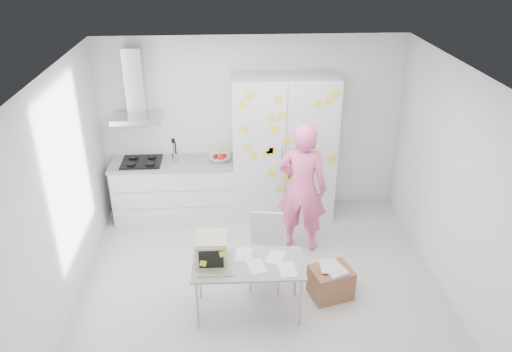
{
  "coord_description": "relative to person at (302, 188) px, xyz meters",
  "views": [
    {
      "loc": [
        -0.37,
        -5.07,
        4.03
      ],
      "look_at": [
        -0.02,
        0.71,
        1.14
      ],
      "focal_mm": 35.0,
      "sensor_mm": 36.0,
      "label": 1
    }
  ],
  "objects": [
    {
      "name": "cardboard_box",
      "position": [
        0.22,
        -1.07,
        -0.72
      ],
      "size": [
        0.56,
        0.49,
        0.42
      ],
      "rotation": [
        0.0,
        0.0,
        0.27
      ],
      "color": "brown",
      "rests_on": "ground"
    },
    {
      "name": "desk",
      "position": [
        -1.04,
        -1.25,
        -0.16
      ],
      "size": [
        1.26,
        0.65,
        0.99
      ],
      "rotation": [
        0.0,
        0.0,
        -0.01
      ],
      "color": "#92959B",
      "rests_on": "ground"
    },
    {
      "name": "person",
      "position": [
        0.0,
        0.0,
        0.0
      ],
      "size": [
        0.77,
        0.63,
        1.84
      ],
      "primitive_type": "imported",
      "rotation": [
        0.0,
        0.0,
        2.82
      ],
      "color": "pink",
      "rests_on": "ground"
    },
    {
      "name": "floor",
      "position": [
        -0.6,
        -0.75,
        -0.93
      ],
      "size": [
        4.5,
        4.0,
        0.02
      ],
      "primitive_type": "cube",
      "color": "silver",
      "rests_on": "ground"
    },
    {
      "name": "tall_cabinet",
      "position": [
        -0.15,
        0.92,
        0.18
      ],
      "size": [
        1.5,
        0.68,
        2.2
      ],
      "color": "silver",
      "rests_on": "ground"
    },
    {
      "name": "ceiling",
      "position": [
        -0.6,
        -0.75,
        1.78
      ],
      "size": [
        4.5,
        4.0,
        0.02
      ],
      "primitive_type": "cube",
      "color": "white",
      "rests_on": "walls"
    },
    {
      "name": "range_hood",
      "position": [
        -2.25,
        1.09,
        1.04
      ],
      "size": [
        0.7,
        0.48,
        1.01
      ],
      "color": "silver",
      "rests_on": "walls"
    },
    {
      "name": "counter_run",
      "position": [
        -1.8,
        0.95,
        -0.45
      ],
      "size": [
        1.84,
        0.63,
        1.28
      ],
      "color": "white",
      "rests_on": "ground"
    },
    {
      "name": "walls",
      "position": [
        -0.6,
        -0.03,
        0.43
      ],
      "size": [
        4.52,
        4.01,
        2.7
      ],
      "color": "white",
      "rests_on": "ground"
    },
    {
      "name": "chair",
      "position": [
        -0.54,
        -0.74,
        -0.39
      ],
      "size": [
        0.49,
        0.49,
        0.93
      ],
      "rotation": [
        0.0,
        0.0,
        -0.16
      ],
      "color": "beige",
      "rests_on": "ground"
    }
  ]
}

